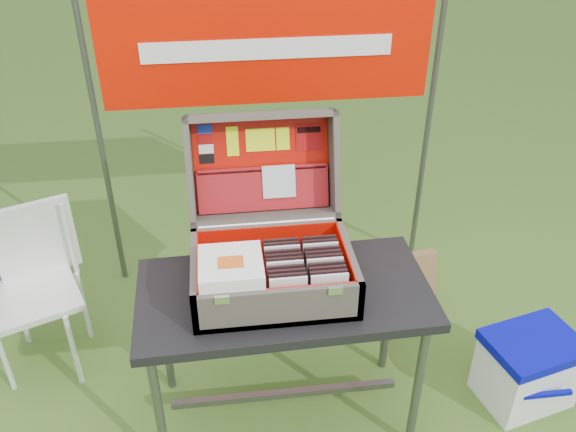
{
  "coord_description": "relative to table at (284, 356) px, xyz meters",
  "views": [
    {
      "loc": [
        -0.26,
        -1.77,
        2.19
      ],
      "look_at": [
        -0.03,
        0.1,
        0.98
      ],
      "focal_mm": 38.0,
      "sensor_mm": 36.0,
      "label": 1
    }
  ],
  "objects": [
    {
      "name": "suitcase_base_wall_front",
      "position": [
        -0.04,
        -0.19,
        0.43
      ],
      "size": [
        0.6,
        0.02,
        0.16
      ],
      "primitive_type": "cube",
      "color": "#595147",
      "rests_on": "table_top"
    },
    {
      "name": "cd_left_6",
      "position": [
        -0.0,
        -0.02,
        0.46
      ],
      "size": [
        0.13,
        0.01,
        0.15
      ],
      "primitive_type": "cube",
      "color": "black",
      "rests_on": "suitcase_liner_floor"
    },
    {
      "name": "songbook_9",
      "position": [
        -0.2,
        -0.07,
        0.56
      ],
      "size": [
        0.23,
        0.23,
        0.0
      ],
      "primitive_type": "cube",
      "color": "white",
      "rests_on": "suitcase_base_wall_front"
    },
    {
      "name": "table_leg_fl",
      "position": [
        -0.5,
        -0.22,
        -0.02
      ],
      "size": [
        0.04,
        0.04,
        0.66
      ],
      "primitive_type": "cylinder",
      "color": "#59595B",
      "rests_on": "ground"
    },
    {
      "name": "cd_left_4",
      "position": [
        -0.0,
        -0.06,
        0.46
      ],
      "size": [
        0.13,
        0.01,
        0.15
      ],
      "primitive_type": "cube",
      "color": "silver",
      "rests_on": "suitcase_liner_floor"
    },
    {
      "name": "table_brace",
      "position": [
        0.0,
        -0.0,
        -0.23
      ],
      "size": [
        0.97,
        0.03,
        0.03
      ],
      "primitive_type": "cube",
      "color": "#59595B",
      "rests_on": "ground"
    },
    {
      "name": "suitcase_liner_floor",
      "position": [
        -0.04,
        0.01,
        0.38
      ],
      "size": [
        0.56,
        0.38,
        0.01
      ],
      "primitive_type": "cube",
      "color": "red",
      "rests_on": "suitcase_base_bottom"
    },
    {
      "name": "cd_right_0",
      "position": [
        0.14,
        -0.16,
        0.46
      ],
      "size": [
        0.13,
        0.01,
        0.15
      ],
      "primitive_type": "cube",
      "color": "silver",
      "rests_on": "suitcase_liner_floor"
    },
    {
      "name": "cd_right_4",
      "position": [
        0.14,
        -0.06,
        0.46
      ],
      "size": [
        0.13,
        0.01,
        0.15
      ],
      "primitive_type": "cube",
      "color": "silver",
      "rests_on": "suitcase_liner_floor"
    },
    {
      "name": "suitcase_liner_wall_front",
      "position": [
        -0.04,
        -0.18,
        0.44
      ],
      "size": [
        0.56,
        0.01,
        0.14
      ],
      "primitive_type": "cube",
      "color": "red",
      "rests_on": "suitcase_base_bottom"
    },
    {
      "name": "suitcase_lid_liner",
      "position": [
        -0.04,
        0.42,
        0.67
      ],
      "size": [
        0.55,
        0.13,
        0.36
      ],
      "primitive_type": "cube",
      "rotation": [
        -1.9,
        0.0,
        0.0
      ],
      "color": "red",
      "rests_on": "suitcase_lid_back"
    },
    {
      "name": "cd_right_9",
      "position": [
        0.14,
        0.06,
        0.46
      ],
      "size": [
        0.13,
        0.01,
        0.15
      ],
      "primitive_type": "cube",
      "color": "black",
      "rests_on": "suitcase_liner_floor"
    },
    {
      "name": "suitcase_hinge",
      "position": [
        -0.04,
        0.22,
        0.51
      ],
      "size": [
        0.54,
        0.02,
        0.02
      ],
      "primitive_type": "cylinder",
      "rotation": [
        0.0,
        1.57,
        0.0
      ],
      "color": "silver",
      "rests_on": "suitcase_base_wall_back"
    },
    {
      "name": "cd_right_1",
      "position": [
        0.14,
        -0.13,
        0.46
      ],
      "size": [
        0.13,
        0.01,
        0.15
      ],
      "primitive_type": "cube",
      "color": "black",
      "rests_on": "suitcase_liner_floor"
    },
    {
      "name": "songbook_3",
      "position": [
        -0.2,
        -0.07,
        0.53
      ],
      "size": [
        0.23,
        0.23,
        0.0
      ],
      "primitive_type": "cube",
      "color": "white",
      "rests_on": "suitcase_base_wall_front"
    },
    {
      "name": "cooler_handle",
      "position": [
        1.08,
        -0.2,
        -0.16
      ],
      "size": [
        0.23,
        0.02,
        0.02
      ],
      "primitive_type": "cube",
      "color": "#0406A7",
      "rests_on": "cooler_body"
    },
    {
      "name": "chair_backrest",
      "position": [
        -1.07,
        0.62,
        0.25
      ],
      "size": [
        0.34,
        0.16,
        0.38
      ],
      "primitive_type": "cube",
      "rotation": [
        0.0,
        0.0,
        0.39
      ],
      "color": "silver",
      "rests_on": "chair_seat"
    },
    {
      "name": "suitcase_liner_wall_back",
      "position": [
        -0.04,
        0.2,
        0.44
      ],
      "size": [
        0.56,
        0.01,
        0.14
      ],
      "primitive_type": "cube",
      "color": "red",
      "rests_on": "suitcase_base_bottom"
    },
    {
      "name": "chair_leg_bl",
      "position": [
        -1.23,
        0.6,
        -0.15
      ],
      "size": [
        0.02,
        0.02,
        0.4
      ],
      "primitive_type": "cylinder",
      "color": "silver",
      "rests_on": "ground"
    },
    {
      "name": "cd_left_10",
      "position": [
        -0.0,
        0.08,
        0.46
      ],
      "size": [
        0.13,
        0.01,
        0.15
      ],
      "primitive_type": "cube",
      "color": "black",
      "rests_on": "suitcase_liner_floor"
    },
    {
      "name": "cd_right_8",
      "position": [
        0.14,
        0.03,
        0.46
      ],
      "size": [
        0.13,
        0.01,
        0.15
      ],
      "primitive_type": "cube",
      "color": "silver",
      "rests_on": "suitcase_liner_floor"
    },
    {
      "name": "banner_post_left",
      "position": [
        -0.8,
        1.08,
        0.5
      ],
      "size": [
        0.03,
        0.03,
        1.7
      ],
      "primitive_type": "cylinder",
      "color": "#59595B",
      "rests_on": "ground"
    },
    {
      "name": "suitcase_lid_pocket",
      "position": [
        -0.04,
        0.37,
        0.58
      ],
      "size": [
        0.54,
        0.09,
        0.17
      ],
      "primitive_type": "cube",
      "rotation": [
        -1.9,
        0.0,
        0.0
      ],
      "color": "maroon",
      "rests_on": "suitcase_lid_liner"
    },
    {
      "name": "banner_post_right",
      "position": [
        0.9,
        1.08,
        0.5
      ],
      "size": [
        0.03,
        0.03,
        1.7
      ],
      "primitive_type": "cylinder",
      "color": "#59595B",
      "rests_on": "ground"
    },
    {
      "name": "cd_right_6",
      "position": [
        0.14,
        -0.02,
        0.46
      ],
      "size": [
        0.13,
        0.01,
        0.15
      ],
      "primitive_type": "cube",
      "color": "black",
      "rests_on": "suitcase_liner_floor"
    },
    {
      "name": "suitcase_pocket_cd",
      "position": [
        0.02,
        0.36,
        0.62
      ],
      "size": [
        0.13,
        0.05,
        0.13
      ],
      "primitive_type": "cube",
      "rotation": [
        -1.9,
        0.0,
        0.0
      ],
      "color": "silver",
      "rests_on": "suitcase_lid_pocket"
    },
    {
      "name": "cd_right_5",
      "position": [
        0.14,
        -0.04,
        0.46
      ],
      "size": [
        0.13,
        0.01,
        0.15
      ],
      "primitive_type": "cube",
      "color": "black",
      "rests_on": "suitcase_liner_floor"
    },
    {
      "name": "table_leg_br",
      "position": [
        0.5,
        0.22,
        -0.02
      ],
      "size": [
        0.04,
        0.04,
        0.66
      ],
      "primitive_type": "cylinder",
      "color": "#59595B",
      "rests_on": "ground"
    },
    {
      "name": "songbook_1",
      "position": [
        -0.2,
        -0.07,
        0.52
      ],
      "size": [
        0.23,
        0.23,
        0.0
      ],
      "primitive_type": "cube",
      "color": "white",
      "rests_on": "suitcase_base_wall_front"
    },
    {
      "name": "cd_right_10",
      "position": [
        0.14,
        0.08,
        0.46
      ],
      "size": [
        0.13,
        0.01,
        0.15
      ],
      "primitive_type": "cube",
      "color": "black",
      "rests_on": "suitcase_liner_floor"
    },
    {
      "name": "lid_sticker_cc_c",
      "position": [
        -0.26,
        0.44,
        0.75
      ],
      "size": [
        0.06,
        0.01,
        0.04
      ],
      "primitive_type": "cube",
      "rotation": [
        -1.9,
        0.0,
        0.0
      ],
      "color": "white",
      "rests_on": "suitcase_lid_liner"
    },
    {
      "name": "suitcase_liner_wall_left",
      "position": [
        -0.32,
        0.01,
        0.44
      ],
      "size": [
        0.01,
        0.38,
        0.14
      ],
      "primitive_type": "cube",
      "color": "red",
      "rests_on": "suitcase_base_bottom"
    },
    {
      "name": "suitcase_liner_wall_right",
      "position": [
        0.23,
        0.01,
        0.44
      ],
      "size": [
        0.01,
        0.38,
        0.14
      ],
      "primitive_type": "cube",
      "color": "red",
      "rests_on": "suitcase_base_bottom"
    },
    {
      "name": "cd_left_3",
      "position": [
        -0.0,
        -0.09,
        0.46
      ],
      "size": [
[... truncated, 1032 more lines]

